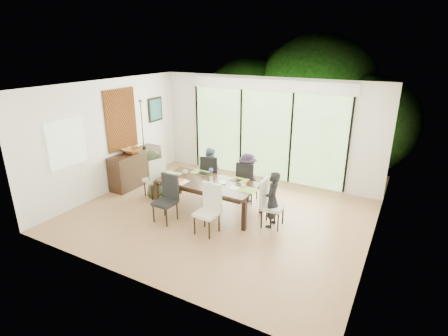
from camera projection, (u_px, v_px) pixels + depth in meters
The scene contains 62 objects.
floor at pixel (218, 216), 7.46m from camera, with size 6.00×5.00×0.01m, color brown.
ceiling at pixel (218, 87), 6.55m from camera, with size 6.00×5.00×0.01m, color white.
wall_back at pixel (266, 130), 9.08m from camera, with size 6.00×0.02×2.70m, color white.
wall_front at pixel (130, 202), 4.94m from camera, with size 6.00×0.02×2.70m, color silver.
wall_left at pixel (109, 137), 8.38m from camera, with size 0.02×5.00×2.70m, color silver.
wall_right at pixel (379, 183), 5.64m from camera, with size 0.02×5.00×2.70m, color beige.
glass_doors at pixel (265, 136), 9.09m from camera, with size 4.20×0.02×2.30m, color #598C3F.
blinds_header at pixel (267, 85), 8.65m from camera, with size 4.40×0.06×0.28m, color white.
mullion_a at pixel (197, 127), 10.04m from camera, with size 0.05×0.04×2.30m, color black.
mullion_b at pixel (241, 133), 9.40m from camera, with size 0.05×0.04×2.30m, color black.
mullion_c at pixel (291, 139), 8.77m from camera, with size 0.05×0.04×2.30m, color black.
mullion_d at pixel (349, 147), 8.13m from camera, with size 0.05×0.04×2.30m, color black.
side_window at pixel (67, 143), 7.32m from camera, with size 0.02×0.90×1.00m, color #8CAD7F.
deck at pixel (276, 170), 10.28m from camera, with size 6.00×1.80×0.10m, color brown.
rail_top at pixel (286, 144), 10.74m from camera, with size 6.00×0.08×0.06m, color brown.
foliage_left at pixel (248, 105), 12.08m from camera, with size 3.20×3.20×3.20m, color #14380F.
foliage_mid at pixel (316, 97), 11.45m from camera, with size 4.00×4.00×4.00m, color #14380F.
foliage_right at pixel (369, 124), 10.16m from camera, with size 2.80×2.80×2.80m, color #14380F.
foliage_far at pixel (293, 98), 12.55m from camera, with size 3.60×3.60×3.60m, color #14380F.
table_top at pixel (208, 183), 7.51m from camera, with size 2.14×0.98×0.05m, color black.
table_apron at pixel (208, 186), 7.54m from camera, with size 1.96×0.80×0.09m, color black.
table_leg_fl at pixel (157, 194), 7.76m from camera, with size 0.08×0.08×0.62m, color black.
table_leg_fr at pixel (244, 216), 6.78m from camera, with size 0.08×0.08×0.62m, color black.
table_leg_bl at pixel (179, 181), 8.47m from camera, with size 0.08×0.08×0.62m, color black.
table_leg_br at pixel (262, 200), 7.49m from camera, with size 0.08×0.08×0.62m, color black.
chair_left_end at pixel (154, 177), 8.24m from camera, with size 0.41×0.41×0.98m, color silver, non-canonical shape.
chair_right_end at pixel (273, 204), 6.88m from camera, with size 0.41×0.41×0.98m, color silver, non-canonical shape.
chair_far_left at pixel (210, 174), 8.47m from camera, with size 0.41×0.41×0.98m, color black, non-canonical shape.
chair_far_right at pixel (248, 181), 8.01m from camera, with size 0.41×0.41×0.98m, color black, non-canonical shape.
chair_near_left at pixel (165, 199), 7.07m from camera, with size 0.41×0.41×0.98m, color black, non-canonical shape.
chair_near_right at pixel (207, 210), 6.62m from camera, with size 0.41×0.41×0.98m, color white, non-canonical shape.
person_left_end at pixel (154, 174), 8.21m from camera, with size 0.54×0.34×1.15m, color #38442D.
person_right_end at pixel (272, 199), 6.86m from camera, with size 0.54×0.34×1.15m, color black.
person_far_left at pixel (210, 171), 8.42m from camera, with size 0.54×0.34×1.15m, color slate.
person_far_right at pixel (247, 178), 7.97m from camera, with size 0.54×0.34×1.15m, color #282030.
placemat_left at pixel (172, 174), 7.93m from camera, with size 0.39×0.29×0.01m, color #74AB3D.
placemat_right at pixel (248, 190), 7.07m from camera, with size 0.39×0.29×0.01m, color #80AA3C.
placemat_far_l at pixel (200, 172), 8.03m from camera, with size 0.39×0.29×0.01m, color #6EA139.
placemat_far_r at pixel (239, 180), 7.58m from camera, with size 0.39×0.29×0.01m, color #9FB540.
placemat_paper at pixel (179, 181), 7.50m from camera, with size 0.39×0.29×0.01m, color white.
tablet_far_l at pixel (203, 173), 7.95m from camera, with size 0.23×0.16×0.01m, color black.
tablet_far_r at pixel (236, 180), 7.56m from camera, with size 0.21×0.15×0.01m, color black.
papers at pixel (236, 188), 7.14m from camera, with size 0.27×0.20×0.00m, color white.
platter_base at pixel (179, 181), 7.50m from camera, with size 0.23×0.23×0.02m, color white.
platter_snacks at pixel (179, 180), 7.49m from camera, with size 0.18×0.18×0.01m, color orange.
vase at pixel (211, 179), 7.50m from camera, with size 0.07×0.07×0.11m, color silver.
hyacinth_stems at pixel (211, 174), 7.47m from camera, with size 0.04×0.04×0.14m, color #337226.
hyacinth_blooms at pixel (211, 170), 7.44m from camera, with size 0.10×0.10×0.10m, color #4B51BC.
laptop at pixel (173, 176), 7.80m from camera, with size 0.29×0.19×0.02m, color silver.
cup_a at pixel (185, 172), 7.93m from camera, with size 0.11×0.11×0.09m, color white.
cup_b at pixel (211, 183), 7.34m from camera, with size 0.09×0.09×0.08m, color white.
cup_c at pixel (243, 185), 7.20m from camera, with size 0.11×0.11×0.09m, color white.
book at pixel (219, 182), 7.43m from camera, with size 0.15×0.20×0.02m, color white.
sideboard at pixel (136, 168), 9.02m from camera, with size 0.44×1.55×0.87m, color black.
bowl at pixel (132, 150), 8.77m from camera, with size 0.46×0.46×0.11m, color brown.
candlestick_base at pixel (144, 147), 9.15m from camera, with size 0.10×0.10×0.04m, color black.
candlestick_shaft at pixel (142, 125), 8.95m from camera, with size 0.02×0.02×1.21m, color black.
candlestick_pan at pixel (140, 101), 8.75m from camera, with size 0.10×0.10×0.03m, color black.
candle at pixel (140, 99), 8.73m from camera, with size 0.03×0.03×0.10m, color silver.
tapestry at pixel (121, 120), 8.57m from camera, with size 0.02×1.00×1.50m, color brown.
art_frame at pixel (155, 109), 9.63m from camera, with size 0.03×0.55×0.65m, color black.
art_canvas at pixel (156, 109), 9.62m from camera, with size 0.01×0.45×0.55m, color #1A5255.
Camera 1 is at (3.34, -5.79, 3.47)m, focal length 28.00 mm.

